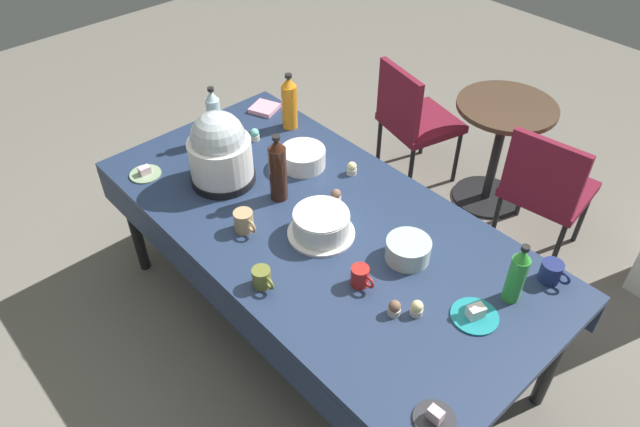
{
  "coord_description": "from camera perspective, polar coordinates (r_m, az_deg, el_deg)",
  "views": [
    {
      "loc": [
        1.46,
        -1.32,
        2.51
      ],
      "look_at": [
        0.0,
        0.0,
        0.8
      ],
      "focal_mm": 32.84,
      "sensor_mm": 36.0,
      "label": 1
    }
  ],
  "objects": [
    {
      "name": "ground",
      "position": [
        3.19,
        0.0,
        -10.91
      ],
      "size": [
        9.0,
        9.0,
        0.0
      ],
      "primitive_type": "plane",
      "color": "slate"
    },
    {
      "name": "potluck_table",
      "position": [
        2.68,
        0.0,
        -1.8
      ],
      "size": [
        2.2,
        1.1,
        0.75
      ],
      "color": "navy",
      "rests_on": "ground"
    },
    {
      "name": "frosted_layer_cake",
      "position": [
        2.54,
        0.11,
        -1.05
      ],
      "size": [
        0.3,
        0.3,
        0.12
      ],
      "color": "silver",
      "rests_on": "potluck_table"
    },
    {
      "name": "slow_cooker",
      "position": [
        2.81,
        -9.73,
        6.01
      ],
      "size": [
        0.31,
        0.31,
        0.38
      ],
      "color": "black",
      "rests_on": "potluck_table"
    },
    {
      "name": "glass_salad_bowl",
      "position": [
        2.47,
        8.57,
        -3.52
      ],
      "size": [
        0.19,
        0.19,
        0.09
      ],
      "primitive_type": "cylinder",
      "color": "#B2C6BC",
      "rests_on": "potluck_table"
    },
    {
      "name": "ceramic_snack_bowl",
      "position": [
        2.94,
        -1.67,
        5.46
      ],
      "size": [
        0.23,
        0.23,
        0.1
      ],
      "primitive_type": "cylinder",
      "color": "silver",
      "rests_on": "potluck_table"
    },
    {
      "name": "dessert_plate_teal",
      "position": [
        2.33,
        14.87,
        -9.49
      ],
      "size": [
        0.18,
        0.18,
        0.06
      ],
      "color": "teal",
      "rests_on": "potluck_table"
    },
    {
      "name": "dessert_plate_sage",
      "position": [
        3.03,
        -16.67,
        3.81
      ],
      "size": [
        0.16,
        0.16,
        0.05
      ],
      "color": "#8CA87F",
      "rests_on": "potluck_table"
    },
    {
      "name": "dessert_plate_charcoal",
      "position": [
        2.05,
        11.11,
        -18.94
      ],
      "size": [
        0.14,
        0.14,
        0.06
      ],
      "color": "#2D2D33",
      "rests_on": "potluck_table"
    },
    {
      "name": "cupcake_lemon",
      "position": [
        2.73,
        1.56,
        1.74
      ],
      "size": [
        0.05,
        0.05,
        0.07
      ],
      "color": "beige",
      "rests_on": "potluck_table"
    },
    {
      "name": "cupcake_mint",
      "position": [
        2.27,
        7.26,
        -9.13
      ],
      "size": [
        0.05,
        0.05,
        0.07
      ],
      "color": "beige",
      "rests_on": "potluck_table"
    },
    {
      "name": "cupcake_rose",
      "position": [
        2.9,
        3.12,
        4.42
      ],
      "size": [
        0.05,
        0.05,
        0.07
      ],
      "color": "beige",
      "rests_on": "potluck_table"
    },
    {
      "name": "cupcake_berry",
      "position": [
        3.16,
        -6.38,
        7.64
      ],
      "size": [
        0.05,
        0.05,
        0.07
      ],
      "color": "beige",
      "rests_on": "potluck_table"
    },
    {
      "name": "cupcake_vanilla",
      "position": [
        2.28,
        9.42,
        -9.09
      ],
      "size": [
        0.05,
        0.05,
        0.07
      ],
      "color": "beige",
      "rests_on": "potluck_table"
    },
    {
      "name": "soda_bottle_orange_juice",
      "position": [
        3.2,
        -3.0,
        10.71
      ],
      "size": [
        0.08,
        0.08,
        0.32
      ],
      "color": "orange",
      "rests_on": "potluck_table"
    },
    {
      "name": "soda_bottle_cola",
      "position": [
        2.68,
        -4.13,
        4.28
      ],
      "size": [
        0.08,
        0.08,
        0.34
      ],
      "color": "#33190F",
      "rests_on": "potluck_table"
    },
    {
      "name": "soda_bottle_water",
      "position": [
        3.12,
        -10.25,
        9.22
      ],
      "size": [
        0.07,
        0.07,
        0.32
      ],
      "color": "silver",
      "rests_on": "potluck_table"
    },
    {
      "name": "soda_bottle_lime_soda",
      "position": [
        2.35,
        18.64,
        -5.69
      ],
      "size": [
        0.07,
        0.07,
        0.28
      ],
      "color": "green",
      "rests_on": "potluck_table"
    },
    {
      "name": "coffee_mug_tan",
      "position": [
        2.59,
        -7.41,
        -0.76
      ],
      "size": [
        0.13,
        0.09,
        0.1
      ],
      "color": "tan",
      "rests_on": "potluck_table"
    },
    {
      "name": "coffee_mug_olive",
      "position": [
        2.35,
        -5.67,
        -6.25
      ],
      "size": [
        0.12,
        0.08,
        0.08
      ],
      "color": "olive",
      "rests_on": "potluck_table"
    },
    {
      "name": "coffee_mug_navy",
      "position": [
        2.53,
        21.63,
        -5.32
      ],
      "size": [
        0.13,
        0.09,
        0.09
      ],
      "color": "navy",
      "rests_on": "potluck_table"
    },
    {
      "name": "coffee_mug_red",
      "position": [
        2.34,
        3.97,
        -6.14
      ],
      "size": [
        0.11,
        0.07,
        0.09
      ],
      "color": "#B2231E",
      "rests_on": "potluck_table"
    },
    {
      "name": "paper_napkin_stack",
      "position": [
        3.43,
        -5.43,
        10.19
      ],
      "size": [
        0.18,
        0.18,
        0.02
      ],
      "primitive_type": "cube",
      "rotation": [
        0.0,
        0.0,
        0.39
      ],
      "color": "pink",
      "rests_on": "potluck_table"
    },
    {
      "name": "maroon_chair_left",
      "position": [
        3.9,
        9.02,
        9.3
      ],
      "size": [
        0.53,
        0.53,
        0.85
      ],
      "color": "maroon",
      "rests_on": "ground"
    },
    {
      "name": "maroon_chair_right",
      "position": [
        3.49,
        21.17,
        2.5
      ],
      "size": [
        0.5,
        0.5,
        0.85
      ],
      "color": "maroon",
      "rests_on": "ground"
    },
    {
      "name": "round_cafe_table",
      "position": [
        3.81,
        17.15,
        7.24
      ],
      "size": [
        0.6,
        0.6,
        0.72
      ],
      "color": "#473323",
      "rests_on": "ground"
    }
  ]
}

